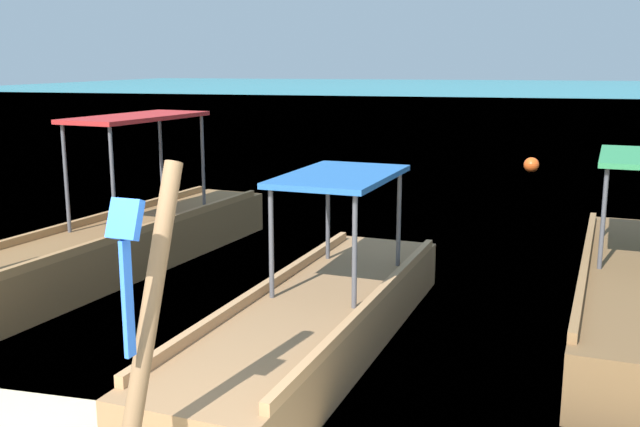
{
  "coord_description": "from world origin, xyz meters",
  "views": [
    {
      "loc": [
        1.82,
        -3.17,
        2.88
      ],
      "look_at": [
        0.0,
        4.05,
        1.34
      ],
      "focal_mm": 40.96,
      "sensor_mm": 36.0,
      "label": 1
    }
  ],
  "objects": [
    {
      "name": "longtail_boat_orange_ribbon",
      "position": [
        -3.38,
        5.38,
        0.38
      ],
      "size": [
        2.32,
        7.45,
        2.76
      ],
      "color": "brown",
      "rests_on": "ground"
    },
    {
      "name": "sea_water",
      "position": [
        0.0,
        62.05,
        0.0
      ],
      "size": [
        120.0,
        120.0,
        0.0
      ],
      "primitive_type": "plane",
      "color": "teal",
      "rests_on": "ground"
    },
    {
      "name": "longtail_boat_blue_ribbon",
      "position": [
        0.08,
        3.63,
        0.33
      ],
      "size": [
        1.9,
        5.94,
        2.27
      ],
      "color": "olive",
      "rests_on": "ground"
    },
    {
      "name": "mooring_buoy_near",
      "position": [
        2.57,
        16.87,
        0.21
      ],
      "size": [
        0.4,
        0.4,
        0.4
      ],
      "color": "#EA5119",
      "rests_on": "sea_water"
    },
    {
      "name": "longtail_boat_turquoise_ribbon",
      "position": [
        3.39,
        5.28,
        0.37
      ],
      "size": [
        2.03,
        6.46,
        2.83
      ],
      "color": "brown",
      "rests_on": "ground"
    }
  ]
}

